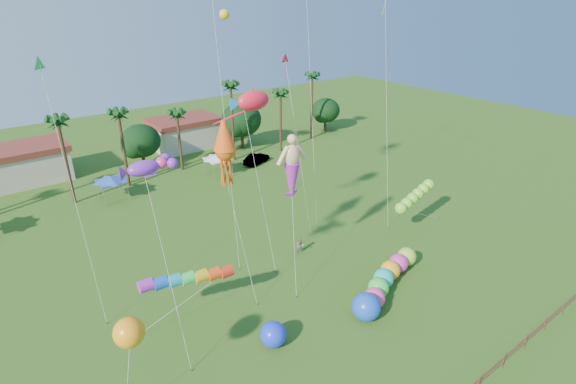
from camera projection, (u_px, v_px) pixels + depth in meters
ground at (375, 355)px, 31.47m from camera, size 160.00×160.00×0.00m
tree_line at (161, 138)px, 63.38m from camera, size 69.46×8.91×11.00m
buildings_row at (102, 151)px, 64.94m from camera, size 35.00×7.00×4.00m
tent_row at (112, 180)px, 53.16m from camera, size 31.00×4.00×0.60m
car_b at (256, 159)px, 65.69m from camera, size 4.79×3.03×1.49m
spectator_b at (300, 246)px, 43.35m from camera, size 0.98×0.96×1.59m
caterpillar_inflatable at (384, 282)px, 37.68m from camera, size 10.83×5.21×2.25m
blue_ball at (273, 334)px, 32.00m from camera, size 1.91×1.91×1.91m
rainbow_tube at (206, 280)px, 34.09m from camera, size 9.43×2.43×3.77m
green_worm at (401, 208)px, 45.14m from camera, size 10.03×3.27×4.03m
orange_ball_kite at (129, 332)px, 25.08m from camera, size 2.33×2.30×6.80m
merman_kite at (292, 171)px, 36.67m from camera, size 3.15×4.00×12.50m
fish_kite at (253, 101)px, 39.04m from camera, size 4.94×6.43×15.53m
squid_kite at (225, 151)px, 34.20m from camera, size 2.31×5.00×14.65m
lobster_kite at (144, 168)px, 27.59m from camera, size 3.88×5.42×14.07m
delta_kite_red at (286, 63)px, 43.65m from camera, size 1.17×5.24×17.79m
delta_kite_yellow at (385, 4)px, 42.65m from camera, size 1.91×4.65×23.37m
delta_kite_green at (41, 70)px, 30.04m from camera, size 1.09×5.05×19.41m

